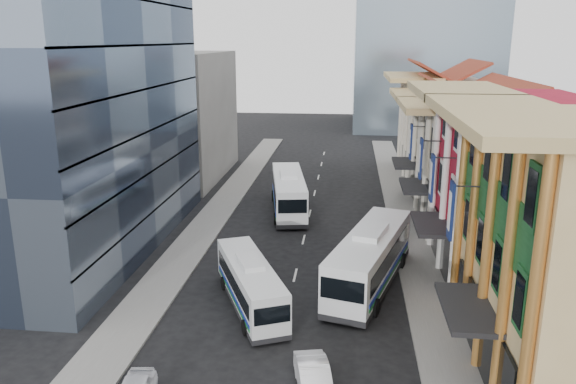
# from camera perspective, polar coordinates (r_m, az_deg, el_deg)

# --- Properties ---
(sidewalk_right) EXTENTS (3.00, 90.00, 0.15)m
(sidewalk_right) POSITION_cam_1_polar(r_m,az_deg,el_deg) (44.94, 12.51, -5.05)
(sidewalk_right) COLOR slate
(sidewalk_right) RESTS_ON ground
(sidewalk_left) EXTENTS (3.00, 90.00, 0.15)m
(sidewalk_left) POSITION_cam_1_polar(r_m,az_deg,el_deg) (46.17, -9.01, -4.31)
(sidewalk_left) COLOR slate
(sidewalk_left) RESTS_ON ground
(shophouse_red) EXTENTS (8.00, 10.00, 12.00)m
(shophouse_red) POSITION_cam_1_polar(r_m,az_deg,el_deg) (39.57, 21.68, 0.42)
(shophouse_red) COLOR maroon
(shophouse_red) RESTS_ON ground
(shophouse_cream_near) EXTENTS (8.00, 9.00, 10.00)m
(shophouse_cream_near) POSITION_cam_1_polar(r_m,az_deg,el_deg) (48.76, 18.73, 2.14)
(shophouse_cream_near) COLOR beige
(shophouse_cream_near) RESTS_ON ground
(shophouse_cream_mid) EXTENTS (8.00, 9.00, 10.00)m
(shophouse_cream_mid) POSITION_cam_1_polar(r_m,az_deg,el_deg) (57.39, 16.88, 4.18)
(shophouse_cream_mid) COLOR beige
(shophouse_cream_mid) RESTS_ON ground
(shophouse_cream_far) EXTENTS (8.00, 12.00, 11.00)m
(shophouse_cream_far) POSITION_cam_1_polar(r_m,az_deg,el_deg) (67.51, 15.34, 6.31)
(shophouse_cream_far) COLOR beige
(shophouse_cream_far) RESTS_ON ground
(office_tower) EXTENTS (12.00, 26.00, 30.00)m
(office_tower) POSITION_cam_1_polar(r_m,az_deg,el_deg) (43.90, -22.00, 13.68)
(office_tower) COLOR #3A465C
(office_tower) RESTS_ON ground
(office_block_far) EXTENTS (10.00, 18.00, 14.00)m
(office_block_far) POSITION_cam_1_polar(r_m,az_deg,el_deg) (65.40, -11.12, 7.62)
(office_block_far) COLOR gray
(office_block_far) RESTS_ON ground
(bus_left_near) EXTENTS (5.82, 9.58, 3.04)m
(bus_left_near) POSITION_cam_1_polar(r_m,az_deg,el_deg) (33.54, -3.84, -9.22)
(bus_left_near) COLOR silver
(bus_left_near) RESTS_ON ground
(bus_left_far) EXTENTS (4.57, 11.96, 3.74)m
(bus_left_far) POSITION_cam_1_polar(r_m,az_deg,el_deg) (51.45, 0.07, 0.03)
(bus_left_far) COLOR white
(bus_left_far) RESTS_ON ground
(bus_right) EXTENTS (6.16, 12.47, 3.90)m
(bus_right) POSITION_cam_1_polar(r_m,az_deg,el_deg) (36.41, 8.35, -6.59)
(bus_right) COLOR white
(bus_right) RESTS_ON ground
(sedan_right) EXTENTS (2.27, 4.26, 1.34)m
(sedan_right) POSITION_cam_1_polar(r_m,az_deg,el_deg) (26.57, 2.66, -18.45)
(sedan_right) COLOR white
(sedan_right) RESTS_ON ground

